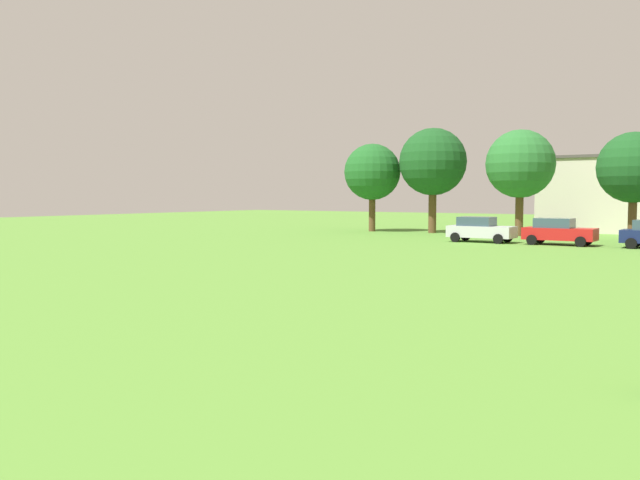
{
  "coord_description": "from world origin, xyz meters",
  "views": [
    {
      "loc": [
        8.1,
        2.61,
        3.16
      ],
      "look_at": [
        2.24,
        11.29,
        2.44
      ],
      "focal_mm": 37.58,
      "sensor_mm": 36.0,
      "label": 1
    }
  ],
  "objects_px": {
    "parked_car_red_1": "(558,231)",
    "tree_right": "(520,164)",
    "tree_far_right": "(634,168)",
    "tree_left": "(433,162)",
    "tree_far_left": "(372,172)",
    "parked_car_silver_0": "(480,229)"
  },
  "relations": [
    {
      "from": "tree_left",
      "to": "tree_right",
      "type": "distance_m",
      "value": 7.23
    },
    {
      "from": "tree_far_right",
      "to": "parked_car_silver_0",
      "type": "bearing_deg",
      "value": -148.2
    },
    {
      "from": "parked_car_red_1",
      "to": "tree_far_left",
      "type": "distance_m",
      "value": 19.3
    },
    {
      "from": "tree_far_left",
      "to": "tree_right",
      "type": "height_order",
      "value": "tree_right"
    },
    {
      "from": "parked_car_silver_0",
      "to": "tree_right",
      "type": "xyz_separation_m",
      "value": [
        0.04,
        8.11,
        4.6
      ]
    },
    {
      "from": "tree_far_right",
      "to": "tree_right",
      "type": "bearing_deg",
      "value": 161.0
    },
    {
      "from": "parked_car_red_1",
      "to": "tree_far_left",
      "type": "xyz_separation_m",
      "value": [
        -17.43,
        7.13,
        4.2
      ]
    },
    {
      "from": "parked_car_red_1",
      "to": "tree_right",
      "type": "distance_m",
      "value": 10.29
    },
    {
      "from": "tree_far_left",
      "to": "tree_far_right",
      "type": "height_order",
      "value": "tree_far_left"
    },
    {
      "from": "parked_car_silver_0",
      "to": "tree_right",
      "type": "distance_m",
      "value": 9.32
    },
    {
      "from": "tree_far_left",
      "to": "tree_far_right",
      "type": "relative_size",
      "value": 1.03
    },
    {
      "from": "tree_far_left",
      "to": "tree_far_right",
      "type": "xyz_separation_m",
      "value": [
        20.89,
        -2.24,
        -0.16
      ]
    },
    {
      "from": "parked_car_red_1",
      "to": "tree_right",
      "type": "xyz_separation_m",
      "value": [
        -4.92,
        7.78,
        4.6
      ]
    },
    {
      "from": "tree_far_left",
      "to": "tree_right",
      "type": "distance_m",
      "value": 12.53
    },
    {
      "from": "parked_car_silver_0",
      "to": "tree_far_right",
      "type": "relative_size",
      "value": 0.59
    },
    {
      "from": "tree_left",
      "to": "tree_far_right",
      "type": "bearing_deg",
      "value": -10.71
    },
    {
      "from": "parked_car_silver_0",
      "to": "tree_far_left",
      "type": "relative_size",
      "value": 0.57
    },
    {
      "from": "parked_car_silver_0",
      "to": "parked_car_red_1",
      "type": "bearing_deg",
      "value": 3.79
    },
    {
      "from": "tree_far_left",
      "to": "tree_right",
      "type": "bearing_deg",
      "value": 2.96
    },
    {
      "from": "tree_left",
      "to": "tree_right",
      "type": "relative_size",
      "value": 1.06
    },
    {
      "from": "parked_car_silver_0",
      "to": "parked_car_red_1",
      "type": "xyz_separation_m",
      "value": [
        4.96,
        0.33,
        0.0
      ]
    },
    {
      "from": "parked_car_red_1",
      "to": "tree_left",
      "type": "xyz_separation_m",
      "value": [
        -12.14,
        7.84,
        4.95
      ]
    }
  ]
}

